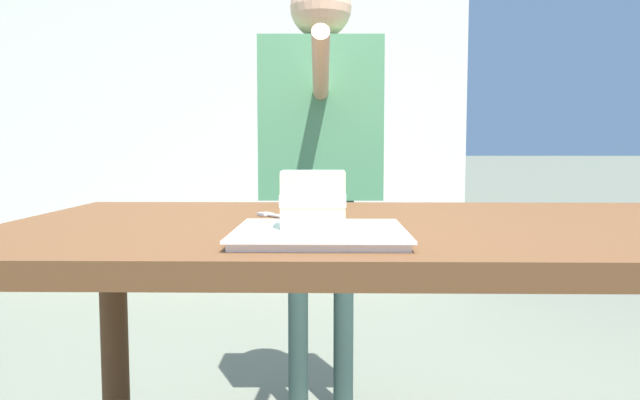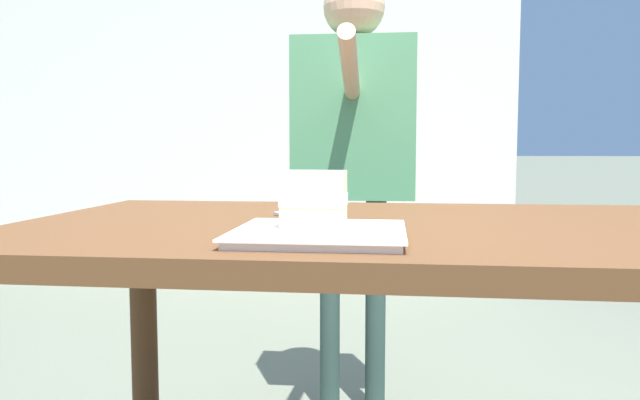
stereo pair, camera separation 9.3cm
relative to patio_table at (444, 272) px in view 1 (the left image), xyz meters
The scene contains 6 objects.
patio_table is the anchor object (origin of this frame).
dessert_plate 0.35m from the patio_table, 136.33° to the right, with size 0.27×0.27×0.02m.
cake_slice 0.37m from the patio_table, 139.17° to the right, with size 0.10×0.08×0.09m.
dessert_fork 0.34m from the patio_table, behind, with size 0.11×0.15×0.01m.
diner_person 0.95m from the patio_table, 106.48° to the left, with size 0.41×0.54×1.49m.
patio_building 4.96m from the patio_table, 106.41° to the left, with size 4.15×3.62×2.89m.
Camera 1 is at (-0.22, -1.16, 0.92)m, focal length 33.63 mm.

